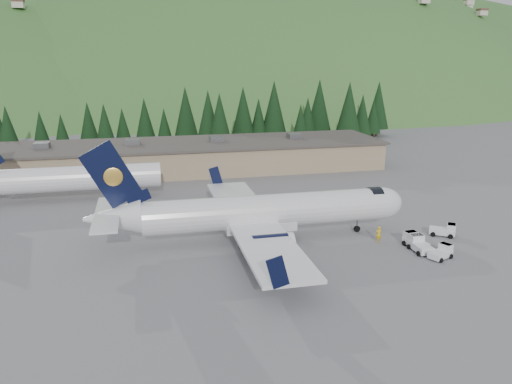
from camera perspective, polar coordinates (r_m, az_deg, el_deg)
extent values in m
plane|color=slate|center=(57.48, 1.37, -5.39)|extent=(600.00, 600.00, 0.00)
cylinder|color=white|center=(56.37, 1.39, -2.16)|extent=(27.92, 3.91, 3.75)
ellipsoid|color=white|center=(61.18, 14.17, -1.23)|extent=(4.89, 3.78, 3.75)
cylinder|color=black|center=(60.62, 13.35, -0.89)|extent=(1.41, 3.10, 3.09)
cone|color=white|center=(54.79, -16.07, -2.86)|extent=(6.00, 3.78, 3.75)
cube|color=white|center=(56.64, 0.40, -3.75)|extent=(7.99, 3.24, 1.00)
cube|color=white|center=(56.25, -0.59, -3.27)|extent=(5.68, 33.91, 0.35)
cube|color=black|center=(71.70, -4.64, 1.84)|extent=(2.02, 0.16, 2.86)
cube|color=black|center=(40.11, 2.50, -9.17)|extent=(2.02, 0.16, 2.86)
cylinder|color=black|center=(62.08, -0.82, -2.29)|extent=(4.20, 2.32, 2.29)
cylinder|color=white|center=(62.48, 0.88, -2.17)|extent=(0.61, 2.44, 2.43)
cube|color=white|center=(61.92, -0.82, -1.81)|extent=(2.19, 0.26, 0.90)
cylinder|color=black|center=(51.47, 1.88, -6.08)|extent=(4.20, 2.32, 2.29)
cylinder|color=white|center=(51.95, 3.91, -5.90)|extent=(0.61, 2.44, 2.43)
cube|color=white|center=(51.27, 1.88, -5.51)|extent=(2.19, 0.26, 0.90)
cube|color=black|center=(53.56, -16.23, 1.90)|extent=(6.16, 0.33, 7.32)
ellipsoid|color=gold|center=(53.79, -15.99, 1.76)|extent=(1.97, 0.19, 1.97)
ellipsoid|color=gold|center=(53.40, -16.01, 1.66)|extent=(1.97, 0.19, 1.97)
cube|color=black|center=(54.09, -13.29, -0.60)|extent=(2.75, 0.27, 1.98)
cube|color=white|center=(54.68, -16.63, -2.39)|extent=(2.66, 12.47, 0.22)
cylinder|color=slate|center=(60.66, 11.49, -3.68)|extent=(0.20, 0.20, 1.79)
cylinder|color=black|center=(60.82, 11.46, -4.14)|extent=(0.76, 0.28, 0.76)
cylinder|color=slate|center=(59.01, -2.09, -3.81)|extent=(0.24, 0.24, 1.99)
cylinder|color=black|center=(59.23, -1.71, -4.19)|extent=(1.10, 0.36, 1.10)
cylinder|color=black|center=(59.09, -2.47, -4.25)|extent=(1.10, 0.36, 1.10)
cylinder|color=slate|center=(54.04, -1.01, -5.63)|extent=(0.24, 0.24, 1.99)
cylinder|color=black|center=(54.28, -0.60, -6.04)|extent=(1.10, 0.36, 1.10)
cylinder|color=black|center=(54.13, -1.43, -6.10)|extent=(1.10, 0.36, 1.10)
cylinder|color=white|center=(76.46, -19.14, 1.51)|extent=(22.00, 3.60, 3.60)
cube|color=white|center=(55.36, 20.32, -6.67)|extent=(2.98, 2.31, 0.62)
cube|color=white|center=(55.89, 20.86, -5.93)|extent=(1.32, 1.50, 0.80)
cube|color=black|center=(55.77, 20.90, -5.59)|extent=(1.20, 1.38, 0.09)
cylinder|color=black|center=(56.50, 20.18, -6.47)|extent=(0.53, 0.38, 0.50)
cylinder|color=black|center=(55.83, 21.40, -6.86)|extent=(0.53, 0.38, 0.50)
cylinder|color=black|center=(55.09, 19.17, -6.94)|extent=(0.53, 0.38, 0.50)
cylinder|color=black|center=(54.40, 20.41, -7.34)|extent=(0.53, 0.38, 0.50)
cube|color=white|center=(62.31, 20.50, -4.22)|extent=(3.17, 2.81, 0.67)
cube|color=white|center=(62.14, 21.43, -3.80)|extent=(1.55, 1.64, 0.86)
cube|color=black|center=(62.02, 21.47, -3.47)|extent=(1.41, 1.51, 0.10)
cylinder|color=black|center=(63.13, 21.37, -4.30)|extent=(0.56, 0.48, 0.54)
cylinder|color=black|center=(61.68, 21.35, -4.75)|extent=(0.56, 0.48, 0.54)
cylinder|color=black|center=(63.12, 19.64, -4.13)|extent=(0.56, 0.48, 0.54)
cylinder|color=black|center=(61.67, 19.58, -4.58)|extent=(0.56, 0.48, 0.54)
cube|color=white|center=(57.48, 17.79, -5.58)|extent=(1.81, 3.09, 0.68)
cube|color=white|center=(58.01, 17.25, -4.72)|extent=(1.48, 1.13, 0.88)
cube|color=black|center=(57.88, 17.28, -4.36)|extent=(1.37, 1.03, 0.10)
cylinder|color=black|center=(57.84, 16.56, -5.62)|extent=(0.28, 0.57, 0.55)
cylinder|color=black|center=(58.75, 17.80, -5.40)|extent=(0.28, 0.57, 0.55)
cylinder|color=black|center=(56.40, 17.73, -6.26)|extent=(0.28, 0.57, 0.55)
cylinder|color=black|center=(57.34, 18.98, -6.02)|extent=(0.28, 0.57, 0.55)
cube|color=#93825E|center=(92.20, -7.59, 3.95)|extent=(70.00, 16.00, 4.80)
cube|color=#47423D|center=(91.74, -7.65, 5.51)|extent=(71.00, 17.00, 0.40)
cube|color=slate|center=(92.70, -23.27, 4.92)|extent=(2.50, 2.50, 1.00)
cube|color=slate|center=(91.25, -13.95, 5.56)|extent=(2.50, 2.50, 1.00)
cube|color=slate|center=(92.24, -4.55, 6.06)|extent=(2.50, 2.50, 1.00)
cube|color=slate|center=(95.60, 4.42, 6.39)|extent=(2.50, 2.50, 1.00)
cube|color=white|center=(56.41, 18.32, -6.00)|extent=(1.58, 3.05, 0.70)
cube|color=white|center=(57.02, 17.87, -5.09)|extent=(1.43, 1.04, 0.91)
cube|color=black|center=(56.88, 17.91, -4.71)|extent=(1.33, 0.94, 0.10)
cylinder|color=black|center=(56.93, 17.09, -6.00)|extent=(0.23, 0.57, 0.56)
cylinder|color=black|center=(57.70, 18.50, -5.83)|extent=(0.23, 0.57, 0.56)
cylinder|color=black|center=(55.31, 18.09, -6.71)|extent=(0.23, 0.57, 0.56)
cylinder|color=black|center=(56.11, 19.52, -6.53)|extent=(0.23, 0.57, 0.56)
imported|color=yellow|center=(57.91, 13.84, -4.71)|extent=(0.71, 0.50, 1.85)
cone|color=black|center=(111.22, -26.52, 6.43)|extent=(4.59, 4.59, 9.39)
cone|color=black|center=(121.82, -23.41, 6.78)|extent=(3.61, 3.61, 7.39)
cone|color=black|center=(115.83, -21.32, 6.56)|extent=(3.54, 3.54, 7.23)
cone|color=black|center=(117.08, -18.61, 7.51)|extent=(4.46, 4.46, 9.12)
cone|color=black|center=(109.75, -16.89, 7.25)|extent=(4.55, 4.55, 9.31)
cone|color=black|center=(113.00, -14.98, 7.21)|extent=(3.99, 3.99, 8.16)
cone|color=black|center=(120.57, -12.59, 8.22)|extent=(4.59, 4.59, 9.38)
cone|color=black|center=(118.75, -10.44, 7.61)|extent=(3.65, 3.65, 7.47)
cone|color=black|center=(118.19, -8.04, 9.03)|extent=(5.67, 5.67, 11.61)
cone|color=black|center=(111.71, -5.47, 8.64)|extent=(5.51, 5.51, 11.27)
cone|color=black|center=(109.33, -4.17, 8.40)|extent=(5.34, 5.34, 10.92)
cone|color=black|center=(115.73, -1.48, 9.07)|extent=(5.72, 5.72, 11.70)
cone|color=black|center=(116.49, 0.29, 8.36)|extent=(4.59, 4.59, 9.39)
cone|color=black|center=(117.12, 2.07, 9.50)|extent=(6.25, 6.25, 12.79)
cone|color=black|center=(114.64, 5.10, 7.88)|extent=(4.15, 4.15, 8.48)
cone|color=black|center=(121.64, 5.92, 8.54)|extent=(4.55, 4.55, 9.30)
cone|color=black|center=(126.85, 7.23, 9.82)|extent=(6.23, 6.23, 12.74)
cone|color=black|center=(118.15, 10.57, 9.25)|extent=(6.17, 6.17, 12.63)
cone|color=black|center=(122.99, 12.04, 8.56)|extent=(4.86, 4.86, 9.95)
cone|color=black|center=(131.00, 13.25, 8.41)|extent=(4.08, 4.08, 8.34)
cone|color=black|center=(135.00, 13.78, 9.64)|extent=(5.91, 5.91, 12.09)
ellipsoid|color=#265823|center=(278.35, -1.08, -6.97)|extent=(420.00, 300.00, 300.00)
ellipsoid|color=#265823|center=(355.67, 16.77, -2.63)|extent=(392.00, 280.00, 280.00)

